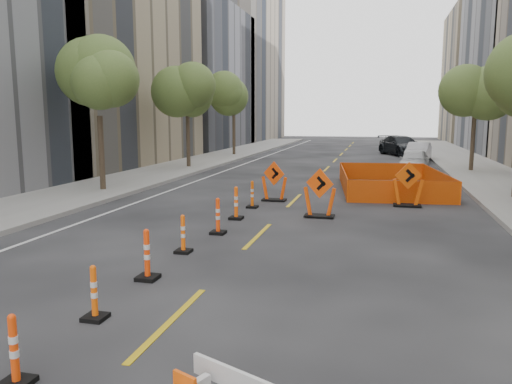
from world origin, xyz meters
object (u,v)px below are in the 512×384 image
(channelizer_3, at_px, (183,234))
(channelizer_0, at_px, (14,350))
(chevron_sign_left, at_px, (274,181))
(channelizer_2, at_px, (147,254))
(channelizer_6, at_px, (252,194))
(chevron_sign_center, at_px, (320,193))
(parked_car_near, at_px, (414,161))
(parked_car_mid, at_px, (418,152))
(parked_car_far, at_px, (401,146))
(chevron_sign_right, at_px, (408,184))
(channelizer_1, at_px, (94,292))
(channelizer_5, at_px, (236,203))
(channelizer_4, at_px, (218,216))

(channelizer_3, bearing_deg, channelizer_0, -87.23)
(channelizer_3, bearing_deg, chevron_sign_left, 85.51)
(channelizer_2, bearing_deg, channelizer_6, 89.35)
(channelizer_0, height_order, channelizer_3, channelizer_3)
(channelizer_0, xyz_separation_m, chevron_sign_center, (2.42, 11.25, 0.34))
(channelizer_2, bearing_deg, parked_car_near, 73.19)
(parked_car_mid, distance_m, parked_car_far, 5.54)
(chevron_sign_left, distance_m, parked_car_mid, 20.02)
(channelizer_2, xyz_separation_m, chevron_sign_right, (5.56, 9.85, 0.29))
(channelizer_0, relative_size, chevron_sign_right, 0.57)
(chevron_sign_right, bearing_deg, channelizer_2, -131.84)
(channelizer_1, relative_size, channelizer_6, 0.94)
(channelizer_1, bearing_deg, chevron_sign_center, 74.29)
(channelizer_5, relative_size, chevron_sign_right, 0.65)
(channelizer_2, height_order, channelizer_4, channelizer_2)
(chevron_sign_left, distance_m, parked_car_near, 13.01)
(channelizer_5, relative_size, channelizer_6, 1.08)
(channelizer_6, bearing_deg, parked_car_mid, 70.91)
(chevron_sign_center, bearing_deg, chevron_sign_left, 147.82)
(channelizer_6, xyz_separation_m, parked_car_near, (6.39, 13.22, 0.19))
(parked_car_far, bearing_deg, parked_car_mid, -103.41)
(channelizer_4, height_order, chevron_sign_center, chevron_sign_center)
(parked_car_mid, height_order, parked_car_far, parked_car_far)
(channelizer_6, xyz_separation_m, parked_car_mid, (7.10, 20.53, 0.19))
(channelizer_6, relative_size, chevron_sign_right, 0.60)
(channelizer_2, height_order, channelizer_3, channelizer_2)
(channelizer_0, distance_m, chevron_sign_left, 14.00)
(channelizer_4, distance_m, chevron_sign_left, 5.78)
(channelizer_6, bearing_deg, channelizer_2, -90.65)
(channelizer_3, relative_size, channelizer_6, 0.96)
(channelizer_2, bearing_deg, chevron_sign_left, 86.78)
(channelizer_4, bearing_deg, channelizer_3, -95.84)
(channelizer_0, relative_size, channelizer_6, 0.95)
(channelizer_2, relative_size, channelizer_5, 0.99)
(channelizer_0, relative_size, channelizer_2, 0.89)
(parked_car_near, relative_size, parked_car_mid, 0.97)
(chevron_sign_left, distance_m, chevron_sign_center, 3.45)
(parked_car_mid, bearing_deg, channelizer_4, -95.14)
(channelizer_1, xyz_separation_m, parked_car_near, (6.41, 23.51, 0.22))
(channelizer_1, xyz_separation_m, channelizer_2, (-0.07, 2.06, 0.07))
(channelizer_6, height_order, parked_car_mid, parked_car_mid)
(channelizer_2, relative_size, chevron_sign_right, 0.64)
(channelizer_5, xyz_separation_m, channelizer_6, (0.01, 2.06, -0.04))
(chevron_sign_left, bearing_deg, channelizer_1, -71.03)
(channelizer_2, bearing_deg, channelizer_0, -86.66)
(parked_car_mid, bearing_deg, channelizer_3, -94.39)
(channelizer_0, distance_m, parked_car_mid, 33.60)
(chevron_sign_right, distance_m, parked_car_mid, 18.98)
(channelizer_5, height_order, chevron_sign_right, chevron_sign_right)
(channelizer_5, relative_size, parked_car_near, 0.27)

